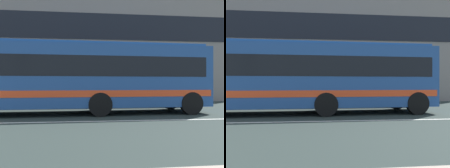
% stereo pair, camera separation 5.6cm
% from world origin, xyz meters
% --- Properties ---
extents(apartment_block_right, '(19.39, 9.25, 9.78)m').
position_xyz_m(apartment_block_right, '(8.50, 14.01, 4.89)').
color(apartment_block_right, gray).
rests_on(apartment_block_right, ground_plane).
extents(transit_bus, '(11.68, 3.08, 3.17)m').
position_xyz_m(transit_bus, '(5.87, 2.47, 1.75)').
color(transit_bus, '#244B8C').
rests_on(transit_bus, ground_plane).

